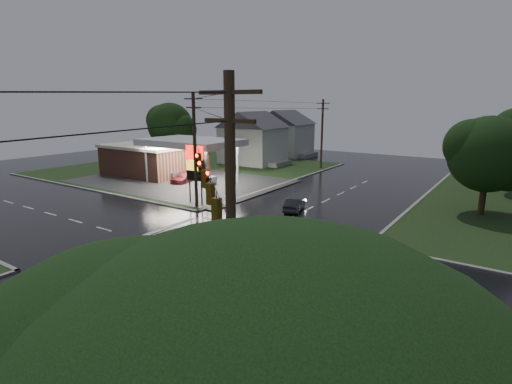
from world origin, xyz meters
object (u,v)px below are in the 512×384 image
Objects in this scene: house_near at (253,137)px; car_north at (294,204)px; utility_pole_n at (322,133)px; tree_nw_behind at (171,125)px; car_crossing at (226,253)px; house_far at (284,132)px; tree_ne_near at (490,155)px; utility_pole_nw at (195,149)px; pylon_sign at (195,164)px; utility_pole_se at (231,248)px; car_pump at (184,177)px; gas_station at (160,157)px.

house_near is 30.38m from car_north.
house_near is at bearing -170.09° from utility_pole_n.
tree_nw_behind reaches higher than car_crossing.
house_far is 44.50m from tree_ne_near.
utility_pole_nw is 1.22× the size of tree_ne_near.
car_north is (8.70, -24.42, -4.84)m from utility_pole_n.
pylon_sign is 0.55× the size of utility_pole_se.
tree_nw_behind is 2.70× the size of car_crossing.
utility_pole_n is (0.00, 28.50, -0.25)m from utility_pole_nw.
car_pump is at bearing 136.42° from utility_pole_se.
house_far is 2.89× the size of car_north.
utility_pole_nw reaches higher than pylon_sign.
car_crossing is 0.80× the size of car_pump.
utility_pole_nw reaches higher than house_far.
house_near reaches higher than car_pump.
house_far is 21.65m from tree_nw_behind.
tree_ne_near is at bearing 25.01° from pylon_sign.
utility_pole_nw is 10.87m from car_north.
utility_pole_se is 51.16m from utility_pole_n.
gas_station is at bearing -51.58° from tree_nw_behind.
utility_pole_se reaches higher than pylon_sign.
tree_ne_near is (24.64, 11.49, 1.55)m from pylon_sign.
utility_pole_nw is 1.05× the size of utility_pole_n.
car_north is (9.70, 3.08, -3.38)m from pylon_sign.
tree_ne_near is (23.64, 12.49, -0.16)m from utility_pole_nw.
tree_ne_near is at bearing -9.47° from tree_nw_behind.
tree_nw_behind is at bearing 170.53° from tree_ne_near.
house_far is at bearing 2.68° from car_crossing.
utility_pole_se is 2.87× the size of car_north.
car_pump is at bearing -28.37° from car_north.
utility_pole_nw is at bearing -152.14° from tree_ne_near.
tree_ne_near reaches higher than pylon_sign.
tree_nw_behind is (-23.34, 19.49, 2.17)m from pylon_sign.
car_crossing is (35.36, -29.83, -5.55)m from tree_nw_behind.
car_crossing is at bearing -51.99° from car_pump.
house_far is 2.98× the size of car_crossing.
tree_ne_near is at bearing -34.10° from utility_pole_n.
pylon_sign is at bearing -31.22° from gas_station.
house_near is 1.00× the size of house_far.
car_pump is (-9.62, 8.24, -5.05)m from utility_pole_nw.
tree_ne_near reaches higher than house_far.
house_near is (-11.45, 26.50, -1.32)m from utility_pole_nw.
utility_pole_nw reaches higher than gas_station.
gas_station is 7.07× the size of car_crossing.
pylon_sign is 2.22m from utility_pole_nw.
house_near is 37.80m from tree_ne_near.
car_crossing is (22.47, -35.84, -3.77)m from house_near.
car_crossing is at bearing -40.28° from utility_pole_nw.
gas_station is 2.37× the size of house_far.
utility_pole_n is 2.83× the size of car_crossing.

